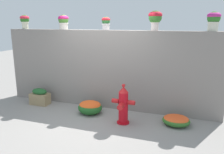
# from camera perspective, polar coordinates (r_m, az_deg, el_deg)

# --- Properties ---
(ground_plane) EXTENTS (24.00, 24.00, 0.00)m
(ground_plane) POSITION_cam_1_polar(r_m,az_deg,el_deg) (5.71, -4.51, -10.22)
(ground_plane) COLOR gray
(stone_wall) EXTENTS (5.91, 0.29, 2.09)m
(stone_wall) POSITION_cam_1_polar(r_m,az_deg,el_deg) (6.20, -1.34, 1.89)
(stone_wall) COLOR gray
(stone_wall) RESTS_ON ground
(potted_plant_0) EXTENTS (0.27, 0.27, 0.40)m
(potted_plant_0) POSITION_cam_1_polar(r_m,az_deg,el_deg) (7.37, -20.82, 13.03)
(potted_plant_0) COLOR beige
(potted_plant_0) RESTS_ON stone_wall
(potted_plant_1) EXTENTS (0.29, 0.29, 0.40)m
(potted_plant_1) POSITION_cam_1_polar(r_m,az_deg,el_deg) (6.64, -11.95, 13.48)
(potted_plant_1) COLOR beige
(potted_plant_1) RESTS_ON stone_wall
(potted_plant_2) EXTENTS (0.22, 0.22, 0.33)m
(potted_plant_2) POSITION_cam_1_polar(r_m,az_deg,el_deg) (6.05, -1.53, 13.43)
(potted_plant_2) COLOR silver
(potted_plant_2) RESTS_ON stone_wall
(potted_plant_3) EXTENTS (0.33, 0.33, 0.47)m
(potted_plant_3) POSITION_cam_1_polar(r_m,az_deg,el_deg) (5.76, 10.67, 14.29)
(potted_plant_3) COLOR beige
(potted_plant_3) RESTS_ON stone_wall
(potted_plant_4) EXTENTS (0.30, 0.30, 0.43)m
(potted_plant_4) POSITION_cam_1_polar(r_m,az_deg,el_deg) (5.75, 23.90, 12.94)
(potted_plant_4) COLOR beige
(potted_plant_4) RESTS_ON stone_wall
(fire_hydrant) EXTENTS (0.54, 0.43, 0.93)m
(fire_hydrant) POSITION_cam_1_polar(r_m,az_deg,el_deg) (5.31, 2.78, -7.06)
(fire_hydrant) COLOR red
(fire_hydrant) RESTS_ON ground
(flower_bush_left) EXTENTS (0.63, 0.56, 0.22)m
(flower_bush_left) POSITION_cam_1_polar(r_m,az_deg,el_deg) (5.54, 15.61, -10.23)
(flower_bush_left) COLOR #306326
(flower_bush_left) RESTS_ON ground
(flower_bush_right) EXTENTS (0.62, 0.56, 0.34)m
(flower_bush_right) POSITION_cam_1_polar(r_m,az_deg,el_deg) (5.96, -5.46, -7.36)
(flower_bush_right) COLOR #225C25
(flower_bush_right) RESTS_ON ground
(planter_box) EXTENTS (0.53, 0.30, 0.47)m
(planter_box) POSITION_cam_1_polar(r_m,az_deg,el_deg) (6.87, -17.44, -4.69)
(planter_box) COLOR #957E58
(planter_box) RESTS_ON ground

